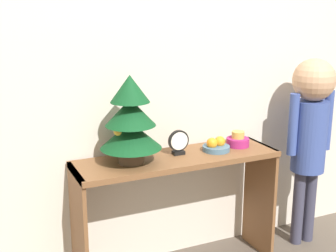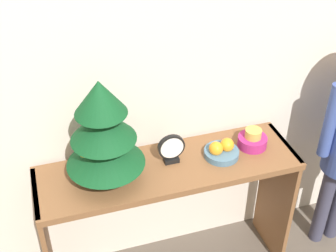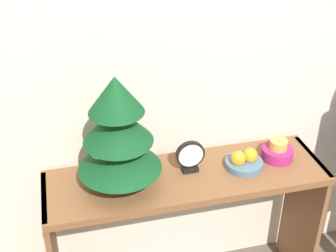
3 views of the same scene
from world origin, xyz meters
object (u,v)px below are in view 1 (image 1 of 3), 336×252
object	(u,v)px
mini_tree	(130,120)
child_figure	(311,123)
singing_bowl	(238,141)
desk_clock	(179,143)
fruit_bowl	(216,146)

from	to	relation	value
mini_tree	child_figure	xyz separation A→B (m)	(1.13, -0.04, -0.13)
singing_bowl	desk_clock	size ratio (longest dim) A/B	0.96
desk_clock	singing_bowl	bearing A→B (deg)	-0.33
singing_bowl	desk_clock	xyz separation A→B (m)	(-0.38, 0.00, 0.03)
child_figure	mini_tree	bearing A→B (deg)	177.87
desk_clock	child_figure	distance (m)	0.85
fruit_bowl	singing_bowl	bearing A→B (deg)	8.94
singing_bowl	child_figure	distance (m)	0.48
fruit_bowl	child_figure	world-z (taller)	child_figure
singing_bowl	child_figure	world-z (taller)	child_figure
fruit_bowl	child_figure	bearing A→B (deg)	-3.36
mini_tree	fruit_bowl	xyz separation A→B (m)	(0.50, -0.01, -0.20)
mini_tree	child_figure	bearing A→B (deg)	-2.13
desk_clock	child_figure	world-z (taller)	child_figure
mini_tree	desk_clock	world-z (taller)	mini_tree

